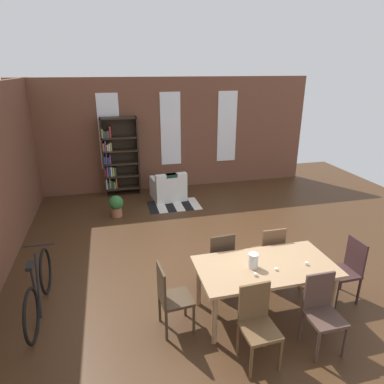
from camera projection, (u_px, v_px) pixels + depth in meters
The scene contains 21 objects.
ground_plane at pixel (223, 275), 5.59m from camera, with size 11.84×11.84×0.00m, color #412916.
back_wall_brick at pixel (170, 134), 9.26m from camera, with size 7.92×0.12×3.01m, color brown.
window_pane_0 at pixel (110, 132), 8.78m from camera, with size 0.55×0.02×1.96m, color white.
window_pane_1 at pixel (171, 129), 9.15m from camera, with size 0.55×0.02×1.96m, color white.
window_pane_2 at pixel (227, 127), 9.51m from camera, with size 0.55×0.02×1.96m, color white.
dining_table at pixel (265, 271), 4.52m from camera, with size 1.85×0.95×0.76m.
vase_on_table at pixel (253, 261), 4.41m from camera, with size 0.13×0.13×0.20m, color silver.
tealight_candle_0 at pixel (276, 269), 4.37m from camera, with size 0.04×0.04×0.03m, color silver.
tealight_candle_1 at pixel (255, 275), 4.25m from camera, with size 0.04×0.04×0.04m, color silver.
tealight_candle_2 at pixel (307, 264), 4.49m from camera, with size 0.04×0.04×0.04m, color silver.
dining_chair_head_right at pixel (347, 268), 4.87m from camera, with size 0.41×0.41×0.95m.
dining_chair_head_left at pixel (170, 296), 4.28m from camera, with size 0.43×0.43×0.95m.
dining_chair_near_right at pixel (322, 310), 4.03m from camera, with size 0.40×0.40×0.95m.
dining_chair_near_left at pixel (257, 322), 3.84m from camera, with size 0.42×0.42×0.95m.
dining_chair_far_right at pixel (269, 252), 5.31m from camera, with size 0.40×0.40×0.95m.
dining_chair_far_left at pixel (219, 258), 5.12m from camera, with size 0.42×0.42×0.95m.
bookshelf_tall at pixel (118, 157), 8.86m from camera, with size 0.95×0.33×2.05m.
armchair_white at pixel (168, 188), 8.76m from camera, with size 0.89×0.89×0.75m.
bicycle_second at pixel (39, 290), 4.65m from camera, with size 0.44×1.71×0.90m.
potted_plant_by_shelf at pixel (116, 205), 7.71m from camera, with size 0.33×0.33×0.50m.
striped_rug at pixel (174, 205), 8.41m from camera, with size 1.27×0.83×0.01m.
Camera 1 is at (-1.65, -4.49, 3.24)m, focal length 31.54 mm.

